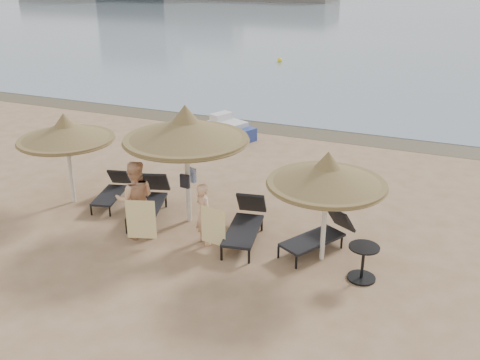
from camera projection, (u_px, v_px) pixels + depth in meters
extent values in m
plane|color=tan|center=(180.00, 237.00, 12.90)|extent=(160.00, 160.00, 0.00)
cube|color=slate|center=(433.00, 4.00, 81.11)|extent=(200.00, 140.00, 0.03)
cube|color=brown|center=(296.00, 131.00, 20.91)|extent=(200.00, 1.60, 0.01)
cylinder|color=silver|center=(70.00, 171.00, 14.45)|extent=(0.11, 0.11, 1.85)
cone|color=olive|center=(65.00, 131.00, 14.03)|extent=(2.55, 2.55, 0.48)
cone|color=olive|center=(64.00, 121.00, 13.91)|extent=(0.62, 0.62, 0.40)
cylinder|color=olive|center=(66.00, 139.00, 14.11)|extent=(2.50, 2.50, 0.09)
cylinder|color=silver|center=(188.00, 181.00, 13.31)|extent=(0.13, 0.13, 2.23)
cone|color=olive|center=(186.00, 129.00, 12.80)|extent=(3.08, 3.08, 0.58)
cone|color=olive|center=(185.00, 114.00, 12.66)|extent=(0.74, 0.74, 0.48)
cylinder|color=olive|center=(186.00, 140.00, 12.90)|extent=(3.02, 3.02, 0.11)
cylinder|color=silver|center=(324.00, 222.00, 11.62)|extent=(0.11, 0.11, 1.86)
cone|color=olive|center=(327.00, 174.00, 11.19)|extent=(2.57, 2.57, 0.49)
cone|color=olive|center=(328.00, 161.00, 11.08)|extent=(0.62, 0.62, 0.40)
cylinder|color=olive|center=(327.00, 184.00, 11.28)|extent=(2.52, 2.52, 0.09)
cylinder|color=black|center=(91.00, 211.00, 13.98)|extent=(0.05, 0.05, 0.26)
cylinder|color=black|center=(110.00, 212.00, 13.91)|extent=(0.05, 0.05, 0.26)
cylinder|color=black|center=(109.00, 191.00, 15.15)|extent=(0.05, 0.05, 0.26)
cylinder|color=black|center=(126.00, 192.00, 15.08)|extent=(0.05, 0.05, 0.26)
cube|color=black|center=(110.00, 195.00, 14.51)|extent=(0.89, 1.47, 0.05)
cube|color=black|center=(119.00, 177.00, 15.16)|extent=(0.64, 0.51, 0.52)
cylinder|color=black|center=(127.00, 228.00, 13.03)|extent=(0.06, 0.06, 0.31)
cylinder|color=black|center=(152.00, 229.00, 12.98)|extent=(0.06, 0.06, 0.31)
cylinder|color=black|center=(143.00, 201.00, 14.48)|extent=(0.06, 0.06, 0.31)
cylinder|color=black|center=(166.00, 202.00, 14.43)|extent=(0.06, 0.06, 0.31)
cube|color=black|center=(147.00, 206.00, 13.71)|extent=(1.17, 1.82, 0.07)
cube|color=black|center=(156.00, 182.00, 14.51)|extent=(0.81, 0.66, 0.64)
cylinder|color=black|center=(221.00, 254.00, 11.87)|extent=(0.06, 0.06, 0.31)
cylinder|color=black|center=(249.00, 257.00, 11.74)|extent=(0.06, 0.06, 0.31)
cylinder|color=black|center=(237.00, 223.00, 13.28)|extent=(0.06, 0.06, 0.31)
cylinder|color=black|center=(262.00, 225.00, 13.16)|extent=(0.06, 0.06, 0.31)
cube|color=black|center=(243.00, 230.00, 12.49)|extent=(0.98, 1.77, 0.07)
cube|color=black|center=(252.00, 203.00, 13.28)|extent=(0.77, 0.59, 0.63)
cylinder|color=black|center=(278.00, 252.00, 11.97)|extent=(0.05, 0.05, 0.29)
cylinder|color=black|center=(296.00, 263.00, 11.55)|extent=(0.05, 0.05, 0.29)
cylinder|color=black|center=(323.00, 233.00, 12.79)|extent=(0.05, 0.05, 0.29)
cylinder|color=black|center=(342.00, 243.00, 12.37)|extent=(0.05, 0.05, 0.29)
cube|color=black|center=(312.00, 240.00, 12.13)|extent=(1.32, 1.66, 0.06)
cube|color=black|center=(340.00, 219.00, 12.55)|extent=(0.77, 0.69, 0.58)
cylinder|color=black|center=(361.00, 278.00, 11.22)|extent=(0.60, 0.60, 0.04)
cylinder|color=black|center=(363.00, 263.00, 11.09)|extent=(0.06, 0.06, 0.72)
cylinder|color=black|center=(364.00, 247.00, 10.94)|extent=(0.64, 0.64, 0.03)
imported|color=#E5AB7E|center=(135.00, 194.00, 12.55)|extent=(1.23, 1.11, 2.24)
imported|color=#E5AB7E|center=(204.00, 209.00, 12.32)|extent=(0.97, 0.89, 1.76)
cube|color=yellow|center=(141.00, 220.00, 12.30)|extent=(0.66, 0.24, 0.97)
cube|color=yellow|center=(213.00, 226.00, 12.08)|extent=(0.65, 0.11, 0.91)
cube|color=silver|center=(191.00, 175.00, 13.43)|extent=(0.30, 0.18, 0.37)
cube|color=black|center=(185.00, 181.00, 13.16)|extent=(0.25, 0.11, 0.34)
cube|color=navy|center=(228.00, 132.00, 19.96)|extent=(2.24, 1.81, 0.49)
cube|color=silver|center=(228.00, 124.00, 19.85)|extent=(1.52, 1.38, 0.22)
cube|color=silver|center=(221.00, 117.00, 20.00)|extent=(0.72, 0.90, 0.31)
sphere|color=yellow|center=(280.00, 60.00, 34.79)|extent=(0.31, 0.31, 0.31)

